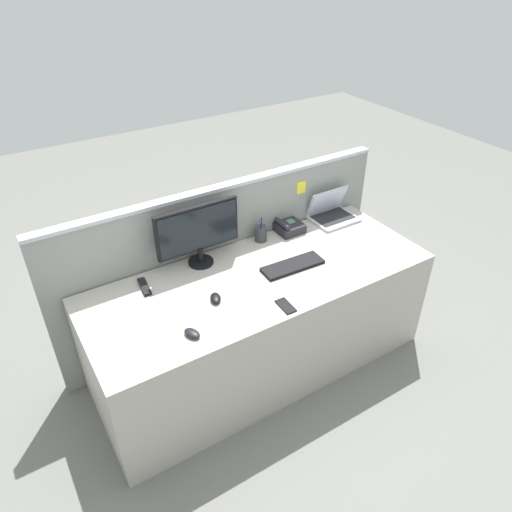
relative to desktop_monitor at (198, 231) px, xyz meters
The scene contains 12 objects.
ground_plane 1.06m from the desktop_monitor, 53.17° to the right, with size 10.00×10.00×0.00m, color slate.
desk 0.73m from the desktop_monitor, 53.17° to the right, with size 2.18×0.83×0.74m, color #ADA89E.
cubicle_divider 0.47m from the desktop_monitor, 27.29° to the left, with size 2.42×0.07×1.17m.
desktop_monitor is the anchor object (origin of this frame).
laptop 1.09m from the desktop_monitor, ahead, with size 0.32×0.26×0.22m.
desk_phone 0.72m from the desktop_monitor, ahead, with size 0.18×0.16×0.10m.
keyboard_main 0.63m from the desktop_monitor, 36.91° to the right, with size 0.40×0.14×0.02m, color black.
computer_mouse_right_hand 0.71m from the desktop_monitor, 119.93° to the right, with size 0.06×0.10×0.03m, color black.
computer_mouse_left_hand 0.46m from the desktop_monitor, 103.91° to the right, with size 0.06×0.10×0.03m, color black.
pen_cup 0.50m from the desktop_monitor, ahead, with size 0.08×0.08×0.19m.
cell_phone_black_slab 0.72m from the desktop_monitor, 71.81° to the right, with size 0.07×0.14×0.01m, color black.
tv_remote 0.46m from the desktop_monitor, behind, with size 0.04×0.17×0.02m, color black.
Camera 1 is at (-1.27, -1.99, 2.48)m, focal length 33.54 mm.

